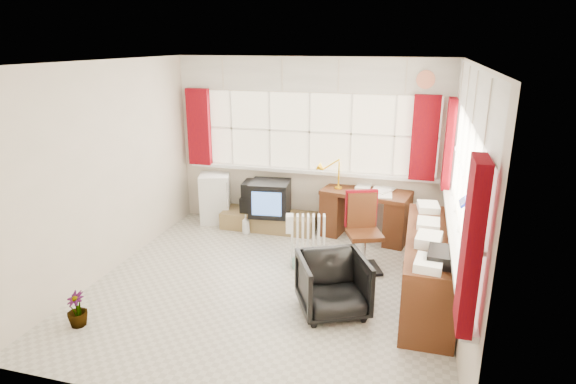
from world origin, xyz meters
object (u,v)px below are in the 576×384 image
at_px(credenza, 428,266).
at_px(mini_fridge, 215,198).
at_px(radiator, 308,244).
at_px(task_chair, 362,228).
at_px(office_chair, 333,285).
at_px(desk, 365,212).
at_px(desk_lamp, 339,168).
at_px(tv_bench, 269,220).
at_px(crt_tv, 270,198).

relative_size(credenza, mini_fridge, 2.64).
height_order(radiator, credenza, credenza).
bearing_deg(radiator, mini_fridge, 147.36).
bearing_deg(task_chair, office_chair, -97.54).
relative_size(desk, task_chair, 1.34).
bearing_deg(desk_lamp, mini_fridge, 179.40).
height_order(radiator, tv_bench, radiator).
bearing_deg(radiator, task_chair, 10.33).
xyz_separation_m(desk_lamp, crt_tv, (-0.98, -0.13, -0.49)).
distance_m(credenza, mini_fridge, 3.55).
bearing_deg(desk_lamp, credenza, -51.58).
xyz_separation_m(task_chair, office_chair, (-0.15, -1.15, -0.20)).
distance_m(desk_lamp, crt_tv, 1.11).
distance_m(desk_lamp, office_chair, 2.25).
bearing_deg(desk, credenza, -61.45).
bearing_deg(radiator, credenza, -18.81).
height_order(crt_tv, mini_fridge, mini_fridge).
bearing_deg(tv_bench, office_chair, -56.88).
distance_m(desk, radiator, 1.23).
relative_size(credenza, crt_tv, 3.29).
bearing_deg(credenza, desk_lamp, 128.42).
bearing_deg(mini_fridge, credenza, -26.77).
bearing_deg(task_chair, mini_fridge, 157.46).
distance_m(crt_tv, mini_fridge, 0.96).
bearing_deg(mini_fridge, office_chair, -43.71).
relative_size(desk_lamp, radiator, 0.66).
height_order(desk, credenza, credenza).
height_order(office_chair, mini_fridge, mini_fridge).
relative_size(desk_lamp, credenza, 0.22).
bearing_deg(credenza, desk, 118.55).
bearing_deg(task_chair, desk_lamp, 115.73).
xyz_separation_m(tv_bench, mini_fridge, (-0.89, 0.08, 0.25)).
bearing_deg(task_chair, tv_bench, 148.63).
height_order(desk, radiator, desk).
bearing_deg(tv_bench, crt_tv, -58.86).
height_order(desk_lamp, task_chair, desk_lamp).
height_order(office_chair, radiator, radiator).
bearing_deg(crt_tv, desk_lamp, 7.66).
bearing_deg(office_chair, tv_bench, 97.29).
height_order(task_chair, office_chair, task_chair).
relative_size(crt_tv, mini_fridge, 0.80).
xyz_separation_m(desk_lamp, office_chair, (0.32, -2.12, -0.68)).
bearing_deg(office_chair, crt_tv, 97.36).
distance_m(desk, task_chair, 0.97).
distance_m(desk_lamp, tv_bench, 1.35).
bearing_deg(desk, office_chair, -92.30).
height_order(desk_lamp, credenza, desk_lamp).
bearing_deg(tv_bench, radiator, -50.81).
distance_m(office_chair, tv_bench, 2.46).
xyz_separation_m(desk, desk_lamp, (-0.40, 0.01, 0.61)).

